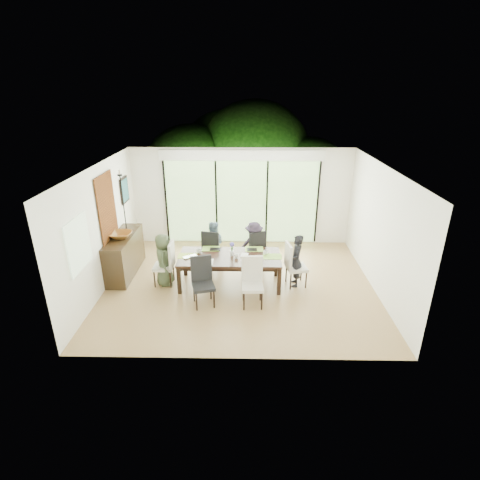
{
  "coord_description": "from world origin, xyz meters",
  "views": [
    {
      "loc": [
        0.15,
        -7.5,
        4.25
      ],
      "look_at": [
        0.0,
        0.25,
        1.0
      ],
      "focal_mm": 28.0,
      "sensor_mm": 36.0,
      "label": 1
    }
  ],
  "objects_px": {
    "chair_near_left": "(203,283)",
    "chair_near_right": "(253,283)",
    "table_top": "(230,257)",
    "person_far_right": "(254,246)",
    "person_right_end": "(296,261)",
    "vase": "(232,253)",
    "chair_left_end": "(163,263)",
    "chair_right_end": "(297,264)",
    "sideboard": "(125,255)",
    "bowl": "(121,235)",
    "chair_far_right": "(254,249)",
    "cup_b": "(236,256)",
    "person_far_left": "(213,245)",
    "laptop": "(191,257)",
    "person_left_end": "(164,260)",
    "cup_c": "(266,253)",
    "chair_far_left": "(213,248)",
    "cup_a": "(199,251)"
  },
  "relations": [
    {
      "from": "cup_b",
      "to": "cup_c",
      "type": "xyz_separation_m",
      "value": [
        0.65,
        0.2,
        0.0
      ]
    },
    {
      "from": "chair_near_left",
      "to": "person_left_end",
      "type": "distance_m",
      "value": 1.31
    },
    {
      "from": "person_far_right",
      "to": "sideboard",
      "type": "bearing_deg",
      "value": 0.97
    },
    {
      "from": "vase",
      "to": "laptop",
      "type": "relative_size",
      "value": 0.36
    },
    {
      "from": "chair_far_right",
      "to": "person_right_end",
      "type": "bearing_deg",
      "value": 113.35
    },
    {
      "from": "chair_left_end",
      "to": "person_right_end",
      "type": "bearing_deg",
      "value": 91.14
    },
    {
      "from": "chair_far_left",
      "to": "laptop",
      "type": "bearing_deg",
      "value": 79.66
    },
    {
      "from": "chair_near_left",
      "to": "vase",
      "type": "distance_m",
      "value": 1.1
    },
    {
      "from": "vase",
      "to": "cup_b",
      "type": "xyz_separation_m",
      "value": [
        0.1,
        -0.15,
        -0.01
      ]
    },
    {
      "from": "vase",
      "to": "bowl",
      "type": "height_order",
      "value": "bowl"
    },
    {
      "from": "vase",
      "to": "laptop",
      "type": "height_order",
      "value": "vase"
    },
    {
      "from": "chair_near_left",
      "to": "vase",
      "type": "xyz_separation_m",
      "value": [
        0.55,
        0.92,
        0.24
      ]
    },
    {
      "from": "chair_left_end",
      "to": "bowl",
      "type": "bearing_deg",
      "value": -110.96
    },
    {
      "from": "person_right_end",
      "to": "chair_right_end",
      "type": "bearing_deg",
      "value": 90.82
    },
    {
      "from": "table_top",
      "to": "person_far_right",
      "type": "xyz_separation_m",
      "value": [
        0.55,
        0.83,
        -0.07
      ]
    },
    {
      "from": "table_top",
      "to": "cup_c",
      "type": "height_order",
      "value": "cup_c"
    },
    {
      "from": "table_top",
      "to": "person_right_end",
      "type": "height_order",
      "value": "person_right_end"
    },
    {
      "from": "chair_left_end",
      "to": "bowl",
      "type": "distance_m",
      "value": 1.23
    },
    {
      "from": "chair_near_right",
      "to": "person_far_left",
      "type": "xyz_separation_m",
      "value": [
        -0.95,
        1.7,
        0.09
      ]
    },
    {
      "from": "person_far_right",
      "to": "cup_c",
      "type": "bearing_deg",
      "value": 104.14
    },
    {
      "from": "person_left_end",
      "to": "person_right_end",
      "type": "bearing_deg",
      "value": -97.14
    },
    {
      "from": "chair_left_end",
      "to": "chair_right_end",
      "type": "xyz_separation_m",
      "value": [
        3.0,
        0.0,
        0.0
      ]
    },
    {
      "from": "person_left_end",
      "to": "cup_a",
      "type": "relative_size",
      "value": 10.4
    },
    {
      "from": "person_right_end",
      "to": "cup_a",
      "type": "relative_size",
      "value": 10.4
    },
    {
      "from": "chair_far_right",
      "to": "chair_right_end",
      "type": "bearing_deg",
      "value": 113.96
    },
    {
      "from": "table_top",
      "to": "cup_a",
      "type": "bearing_deg",
      "value": 167.91
    },
    {
      "from": "chair_far_right",
      "to": "person_left_end",
      "type": "relative_size",
      "value": 0.85
    },
    {
      "from": "person_far_left",
      "to": "sideboard",
      "type": "bearing_deg",
      "value": 6.19
    },
    {
      "from": "chair_far_right",
      "to": "person_far_left",
      "type": "height_order",
      "value": "person_far_left"
    },
    {
      "from": "person_left_end",
      "to": "laptop",
      "type": "bearing_deg",
      "value": -106.16
    },
    {
      "from": "sideboard",
      "to": "bowl",
      "type": "height_order",
      "value": "bowl"
    },
    {
      "from": "table_top",
      "to": "person_far_right",
      "type": "relative_size",
      "value": 1.86
    },
    {
      "from": "person_left_end",
      "to": "person_far_right",
      "type": "distance_m",
      "value": 2.19
    },
    {
      "from": "cup_b",
      "to": "chair_left_end",
      "type": "bearing_deg",
      "value": 176.53
    },
    {
      "from": "chair_right_end",
      "to": "chair_near_right",
      "type": "height_order",
      "value": "same"
    },
    {
      "from": "person_far_left",
      "to": "cup_b",
      "type": "relative_size",
      "value": 12.9
    },
    {
      "from": "chair_near_left",
      "to": "chair_near_right",
      "type": "relative_size",
      "value": 1.0
    },
    {
      "from": "person_right_end",
      "to": "vase",
      "type": "xyz_separation_m",
      "value": [
        -1.43,
        0.05,
        0.16
      ]
    },
    {
      "from": "person_right_end",
      "to": "cup_a",
      "type": "bearing_deg",
      "value": -93.11
    },
    {
      "from": "person_far_right",
      "to": "bowl",
      "type": "relative_size",
      "value": 2.38
    },
    {
      "from": "chair_far_right",
      "to": "bowl",
      "type": "xyz_separation_m",
      "value": [
        -3.09,
        -0.43,
        0.51
      ]
    },
    {
      "from": "sideboard",
      "to": "chair_left_end",
      "type": "bearing_deg",
      "value": -26.68
    },
    {
      "from": "chair_near_left",
      "to": "cup_a",
      "type": "xyz_separation_m",
      "value": [
        -0.2,
        1.02,
        0.23
      ]
    },
    {
      "from": "cup_c",
      "to": "table_top",
      "type": "bearing_deg",
      "value": -172.87
    },
    {
      "from": "laptop",
      "to": "cup_c",
      "type": "relative_size",
      "value": 2.66
    },
    {
      "from": "chair_near_right",
      "to": "cup_c",
      "type": "height_order",
      "value": "chair_near_right"
    },
    {
      "from": "vase",
      "to": "cup_a",
      "type": "relative_size",
      "value": 0.97
    },
    {
      "from": "chair_far_left",
      "to": "person_right_end",
      "type": "height_order",
      "value": "person_right_end"
    },
    {
      "from": "person_far_right",
      "to": "cup_b",
      "type": "distance_m",
      "value": 1.02
    },
    {
      "from": "cup_a",
      "to": "cup_c",
      "type": "distance_m",
      "value": 1.5
    }
  ]
}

